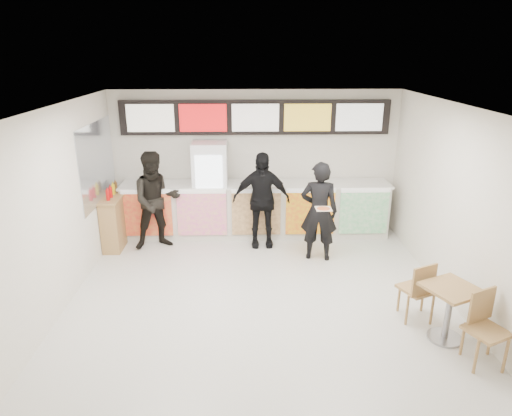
{
  "coord_description": "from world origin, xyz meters",
  "views": [
    {
      "loc": [
        -0.22,
        -5.97,
        3.76
      ],
      "look_at": [
        -0.04,
        1.2,
        1.26
      ],
      "focal_mm": 32.0,
      "sensor_mm": 36.0,
      "label": 1
    }
  ],
  "objects_px": {
    "customer_main": "(319,211)",
    "customer_mid": "(261,200)",
    "customer_left": "(156,201)",
    "cafe_table": "(450,303)",
    "condiment_ledge": "(115,221)",
    "service_counter": "(256,209)",
    "drinks_fridge": "(211,190)"
  },
  "relations": [
    {
      "from": "customer_main",
      "to": "customer_mid",
      "type": "distance_m",
      "value": 1.23
    },
    {
      "from": "customer_left",
      "to": "cafe_table",
      "type": "distance_m",
      "value": 5.52
    },
    {
      "from": "cafe_table",
      "to": "condiment_ledge",
      "type": "distance_m",
      "value": 6.24
    },
    {
      "from": "service_counter",
      "to": "customer_left",
      "type": "bearing_deg",
      "value": -163.53
    },
    {
      "from": "drinks_fridge",
      "to": "customer_left",
      "type": "height_order",
      "value": "drinks_fridge"
    },
    {
      "from": "customer_mid",
      "to": "cafe_table",
      "type": "bearing_deg",
      "value": -54.14
    },
    {
      "from": "service_counter",
      "to": "cafe_table",
      "type": "height_order",
      "value": "service_counter"
    },
    {
      "from": "service_counter",
      "to": "customer_left",
      "type": "relative_size",
      "value": 2.86
    },
    {
      "from": "customer_main",
      "to": "customer_mid",
      "type": "relative_size",
      "value": 0.98
    },
    {
      "from": "customer_left",
      "to": "cafe_table",
      "type": "bearing_deg",
      "value": -54.53
    },
    {
      "from": "drinks_fridge",
      "to": "customer_mid",
      "type": "relative_size",
      "value": 1.04
    },
    {
      "from": "service_counter",
      "to": "customer_left",
      "type": "height_order",
      "value": "customer_left"
    },
    {
      "from": "customer_left",
      "to": "customer_mid",
      "type": "relative_size",
      "value": 1.01
    },
    {
      "from": "customer_left",
      "to": "cafe_table",
      "type": "relative_size",
      "value": 1.18
    },
    {
      "from": "drinks_fridge",
      "to": "condiment_ledge",
      "type": "distance_m",
      "value": 2.02
    },
    {
      "from": "drinks_fridge",
      "to": "customer_left",
      "type": "distance_m",
      "value": 1.18
    },
    {
      "from": "customer_left",
      "to": "customer_mid",
      "type": "bearing_deg",
      "value": -17.65
    },
    {
      "from": "drinks_fridge",
      "to": "condiment_ledge",
      "type": "height_order",
      "value": "drinks_fridge"
    },
    {
      "from": "customer_left",
      "to": "condiment_ledge",
      "type": "height_order",
      "value": "customer_left"
    },
    {
      "from": "service_counter",
      "to": "drinks_fridge",
      "type": "distance_m",
      "value": 1.03
    },
    {
      "from": "service_counter",
      "to": "condiment_ledge",
      "type": "relative_size",
      "value": 4.45
    },
    {
      "from": "condiment_ledge",
      "to": "cafe_table",
      "type": "bearing_deg",
      "value": -31.56
    },
    {
      "from": "service_counter",
      "to": "customer_left",
      "type": "distance_m",
      "value": 2.08
    },
    {
      "from": "customer_main",
      "to": "customer_mid",
      "type": "xyz_separation_m",
      "value": [
        -1.04,
        0.65,
        0.02
      ]
    },
    {
      "from": "customer_left",
      "to": "customer_mid",
      "type": "distance_m",
      "value": 2.05
    },
    {
      "from": "drinks_fridge",
      "to": "customer_mid",
      "type": "bearing_deg",
      "value": -28.51
    },
    {
      "from": "customer_left",
      "to": "customer_main",
      "type": "bearing_deg",
      "value": -29.93
    },
    {
      "from": "service_counter",
      "to": "condiment_ledge",
      "type": "distance_m",
      "value": 2.87
    },
    {
      "from": "service_counter",
      "to": "customer_main",
      "type": "relative_size",
      "value": 2.96
    },
    {
      "from": "drinks_fridge",
      "to": "cafe_table",
      "type": "relative_size",
      "value": 1.21
    },
    {
      "from": "customer_main",
      "to": "customer_mid",
      "type": "bearing_deg",
      "value": -21.79
    },
    {
      "from": "customer_main",
      "to": "condiment_ledge",
      "type": "distance_m",
      "value": 4.03
    }
  ]
}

